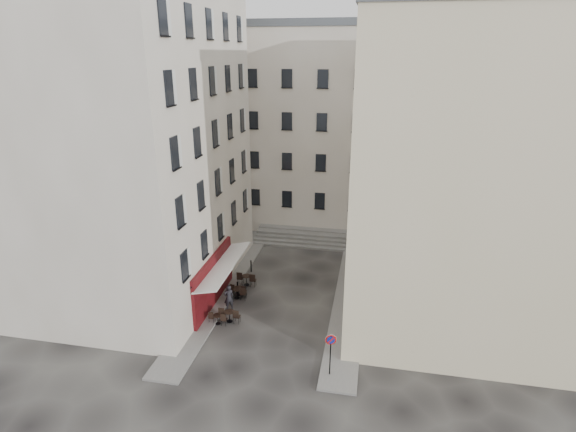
% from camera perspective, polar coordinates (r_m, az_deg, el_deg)
% --- Properties ---
extents(ground, '(90.00, 90.00, 0.00)m').
position_cam_1_polar(ground, '(29.51, -1.66, -12.86)').
color(ground, black).
rests_on(ground, ground).
extents(sidewalk_left, '(2.00, 22.00, 0.12)m').
position_cam_1_polar(sidewalk_left, '(33.89, -7.67, -8.26)').
color(sidewalk_left, slate).
rests_on(sidewalk_left, ground).
extents(sidewalk_right, '(2.00, 18.00, 0.12)m').
position_cam_1_polar(sidewalk_right, '(31.50, 7.72, -10.61)').
color(sidewalk_right, slate).
rests_on(sidewalk_right, ground).
extents(building_left, '(12.20, 16.20, 20.60)m').
position_cam_1_polar(building_left, '(32.06, -19.45, 8.65)').
color(building_left, '#BDB3A1').
rests_on(building_left, ground).
extents(building_right, '(12.20, 14.20, 18.60)m').
position_cam_1_polar(building_right, '(28.85, 20.68, 5.28)').
color(building_right, beige).
rests_on(building_right, ground).
extents(building_back, '(18.20, 10.20, 18.60)m').
position_cam_1_polar(building_back, '(44.14, 2.47, 11.29)').
color(building_back, '#BDB3A1').
rests_on(building_back, ground).
extents(cafe_storefront, '(1.74, 7.30, 3.50)m').
position_cam_1_polar(cafe_storefront, '(30.50, -9.29, -7.88)').
color(cafe_storefront, '#420A09').
rests_on(cafe_storefront, ground).
extents(stone_steps, '(9.00, 3.15, 0.80)m').
position_cam_1_polar(stone_steps, '(40.29, 2.28, -2.79)').
color(stone_steps, '#575553').
rests_on(stone_steps, ground).
extents(bollard_near, '(0.12, 0.12, 0.98)m').
position_cam_1_polar(bollard_near, '(29.22, -8.49, -12.24)').
color(bollard_near, black).
rests_on(bollard_near, ground).
extents(bollard_mid, '(0.12, 0.12, 0.98)m').
position_cam_1_polar(bollard_mid, '(32.06, -6.42, -9.00)').
color(bollard_mid, black).
rests_on(bollard_mid, ground).
extents(bollard_far, '(0.12, 0.12, 0.98)m').
position_cam_1_polar(bollard_far, '(35.02, -4.71, -6.29)').
color(bollard_far, black).
rests_on(bollard_far, ground).
extents(no_parking_sign, '(0.57, 0.18, 2.54)m').
position_cam_1_polar(no_parking_sign, '(24.09, 5.43, -16.26)').
color(no_parking_sign, black).
rests_on(no_parking_sign, ground).
extents(bistro_table_a, '(1.17, 0.55, 0.83)m').
position_cam_1_polar(bistro_table_a, '(29.06, -8.89, -12.71)').
color(bistro_table_a, black).
rests_on(bistro_table_a, ground).
extents(bistro_table_b, '(1.37, 0.64, 0.96)m').
position_cam_1_polar(bistro_table_b, '(29.14, -7.42, -12.37)').
color(bistro_table_b, black).
rests_on(bistro_table_b, ground).
extents(bistro_table_c, '(1.32, 0.62, 0.93)m').
position_cam_1_polar(bistro_table_c, '(31.56, -6.49, -9.62)').
color(bistro_table_c, black).
rests_on(bistro_table_c, ground).
extents(bistro_table_d, '(1.18, 0.55, 0.83)m').
position_cam_1_polar(bistro_table_d, '(31.94, -6.30, -9.33)').
color(bistro_table_d, black).
rests_on(bistro_table_d, ground).
extents(bistro_table_e, '(1.42, 0.66, 1.00)m').
position_cam_1_polar(bistro_table_e, '(33.12, -5.27, -7.98)').
color(bistro_table_e, black).
rests_on(bistro_table_e, ground).
extents(pedestrian, '(0.79, 0.73, 1.82)m').
position_cam_1_polar(pedestrian, '(30.17, -7.53, -10.22)').
color(pedestrian, black).
rests_on(pedestrian, ground).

